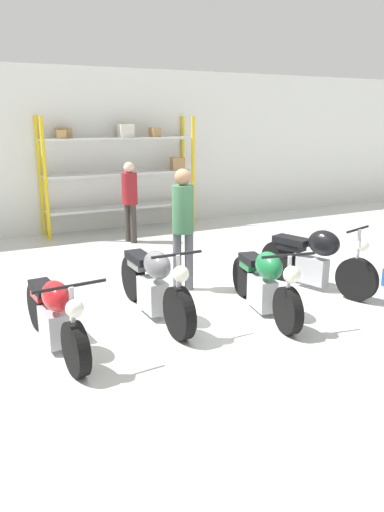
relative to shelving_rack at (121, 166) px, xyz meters
The scene contains 9 objects.
ground_plane 5.70m from the shelving_rack, 98.09° to the right, with size 30.00×30.00×0.00m, color silver.
back_wall 0.92m from the shelving_rack, 154.90° to the left, with size 30.00×0.08×3.60m.
shelving_rack is the anchor object (origin of this frame).
motorcycle_red 6.35m from the shelving_rack, 116.26° to the right, with size 0.74×1.95×0.95m.
motorcycle_grey 5.52m from the shelving_rack, 105.19° to the right, with size 0.63×2.13×1.03m.
motorcycle_green 5.87m from the shelving_rack, 90.70° to the right, with size 0.69×1.95×0.98m.
motorcycle_black 5.52m from the shelving_rack, 77.51° to the right, with size 0.79×1.94×1.05m.
person_browsing 4.48m from the shelving_rack, 97.80° to the right, with size 0.44×0.44×1.82m.
person_near_rack 1.35m from the shelving_rack, 102.02° to the right, with size 0.40×0.40×1.66m.
Camera 1 is at (-2.97, -5.43, 2.52)m, focal length 35.00 mm.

